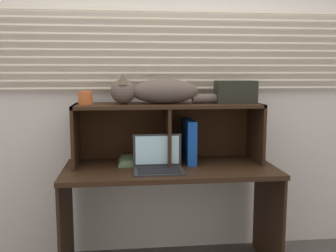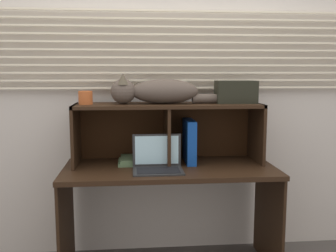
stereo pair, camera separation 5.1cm
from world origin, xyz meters
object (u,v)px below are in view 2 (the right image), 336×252
cat (156,91)px  binder_upright (189,141)px  laptop (158,163)px  book_stack (132,160)px  small_basket (86,98)px  storage_box (236,92)px

cat → binder_upright: cat is taller
laptop → book_stack: (-0.16, 0.20, -0.03)m
cat → small_basket: size_ratio=8.70×
book_stack → small_basket: bearing=-179.6°
laptop → small_basket: small_basket is taller
book_stack → binder_upright: bearing=-0.3°
laptop → small_basket: (-0.45, 0.20, 0.40)m
cat → storage_box: cat is taller
cat → storage_box: size_ratio=2.94×
binder_upright → book_stack: bearing=179.7°
cat → book_stack: cat is taller
binder_upright → storage_box: bearing=0.0°
laptop → small_basket: 0.63m
storage_box → small_basket: bearing=180.0°
binder_upright → small_basket: small_basket is taller
cat → book_stack: bearing=179.3°
cat → storage_box: 0.54m
small_basket → storage_box: bearing=0.0°
binder_upright → storage_box: storage_box is taller
small_basket → binder_upright: bearing=0.0°
small_basket → book_stack: bearing=0.4°
book_stack → laptop: bearing=-50.6°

